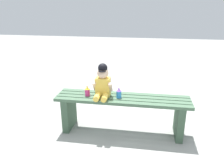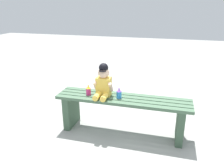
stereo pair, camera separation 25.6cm
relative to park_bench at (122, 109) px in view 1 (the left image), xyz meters
name	(u,v)px [view 1 (the left image)]	position (x,y,z in m)	size (l,w,h in m)	color
ground_plane	(122,131)	(0.00, 0.00, -0.31)	(16.00, 16.00, 0.00)	#999993
park_bench	(122,109)	(0.00, 0.00, 0.00)	(1.60, 0.35, 0.46)	#47664C
child_figure	(103,82)	(-0.24, -0.01, 0.33)	(0.23, 0.27, 0.40)	#F2C64C
sippy_cup_left	(87,91)	(-0.43, -0.02, 0.21)	(0.06, 0.06, 0.12)	#E5337F
sippy_cup_right	(119,93)	(-0.04, -0.02, 0.21)	(0.06, 0.06, 0.12)	#338CE5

